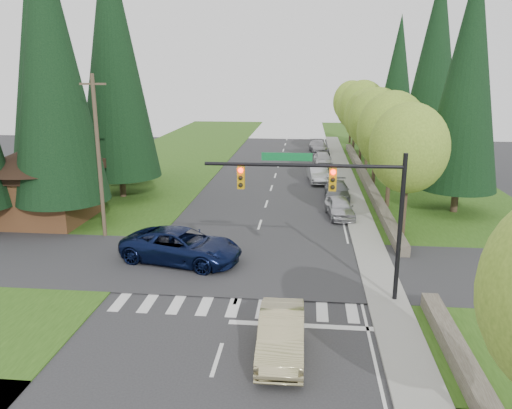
% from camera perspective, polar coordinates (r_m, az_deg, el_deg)
% --- Properties ---
extents(ground, '(120.00, 120.00, 0.00)m').
position_cam_1_polar(ground, '(19.87, -3.95, -15.71)').
color(ground, '#28282B').
rests_on(ground, ground).
extents(grass_east, '(14.00, 110.00, 0.06)m').
position_cam_1_polar(grass_east, '(39.45, 20.24, -0.76)').
color(grass_east, '#294B14').
rests_on(grass_east, ground).
extents(grass_west, '(14.00, 110.00, 0.06)m').
position_cam_1_polar(grass_west, '(41.41, -17.16, 0.23)').
color(grass_west, '#294B14').
rests_on(grass_west, ground).
extents(cross_street, '(120.00, 8.00, 0.10)m').
position_cam_1_polar(cross_street, '(26.98, -1.08, -7.05)').
color(cross_street, '#28282B').
rests_on(cross_street, ground).
extents(sidewalk_east, '(1.80, 80.00, 0.13)m').
position_cam_1_polar(sidewalk_east, '(40.28, 11.14, 0.27)').
color(sidewalk_east, gray).
rests_on(sidewalk_east, ground).
extents(curb_east, '(0.20, 80.00, 0.13)m').
position_cam_1_polar(curb_east, '(40.21, 9.93, 0.30)').
color(curb_east, gray).
rests_on(curb_east, ground).
extents(stone_wall_south, '(0.70, 14.00, 0.70)m').
position_cam_1_polar(stone_wall_south, '(17.82, 24.43, -19.82)').
color(stone_wall_south, '#4C4438').
rests_on(stone_wall_south, ground).
extents(stone_wall_north, '(0.70, 40.00, 0.70)m').
position_cam_1_polar(stone_wall_north, '(48.14, 12.35, 2.96)').
color(stone_wall_north, '#4C4438').
rests_on(stone_wall_north, ground).
extents(traffic_signal, '(8.70, 0.37, 6.80)m').
position_cam_1_polar(traffic_signal, '(21.96, 9.14, 1.26)').
color(traffic_signal, black).
rests_on(traffic_signal, ground).
extents(brown_building, '(8.40, 8.40, 5.40)m').
position_cam_1_polar(brown_building, '(37.23, -23.31, 2.97)').
color(brown_building, '#4C2D19').
rests_on(brown_building, ground).
extents(utility_pole, '(1.60, 0.24, 10.00)m').
position_cam_1_polar(utility_pole, '(31.81, -17.54, 5.30)').
color(utility_pole, '#473828').
rests_on(utility_pole, ground).
extents(decid_tree_0, '(4.80, 4.80, 8.37)m').
position_cam_1_polar(decid_tree_0, '(31.75, 17.06, 6.15)').
color(decid_tree_0, '#38281C').
rests_on(decid_tree_0, ground).
extents(decid_tree_1, '(5.20, 5.20, 8.80)m').
position_cam_1_polar(decid_tree_1, '(38.57, 15.29, 8.05)').
color(decid_tree_1, '#38281C').
rests_on(decid_tree_1, ground).
extents(decid_tree_2, '(5.00, 5.00, 8.82)m').
position_cam_1_polar(decid_tree_2, '(45.41, 13.66, 9.31)').
color(decid_tree_2, '#38281C').
rests_on(decid_tree_2, ground).
extents(decid_tree_3, '(5.00, 5.00, 8.55)m').
position_cam_1_polar(decid_tree_3, '(52.36, 12.75, 9.78)').
color(decid_tree_3, '#38281C').
rests_on(decid_tree_3, ground).
extents(decid_tree_4, '(5.40, 5.40, 9.18)m').
position_cam_1_polar(decid_tree_4, '(59.28, 12.09, 10.78)').
color(decid_tree_4, '#38281C').
rests_on(decid_tree_4, ground).
extents(decid_tree_5, '(4.80, 4.80, 8.30)m').
position_cam_1_polar(decid_tree_5, '(66.25, 11.27, 10.78)').
color(decid_tree_5, '#38281C').
rests_on(decid_tree_5, ground).
extents(decid_tree_6, '(5.20, 5.20, 8.86)m').
position_cam_1_polar(decid_tree_6, '(73.19, 10.87, 11.44)').
color(decid_tree_6, '#38281C').
rests_on(decid_tree_6, ground).
extents(conifer_w_a, '(6.12, 6.12, 19.80)m').
position_cam_1_polar(conifer_w_a, '(34.74, -22.48, 15.03)').
color(conifer_w_a, '#38281C').
rests_on(conifer_w_a, ground).
extents(conifer_w_b, '(5.44, 5.44, 17.80)m').
position_cam_1_polar(conifer_w_b, '(39.68, -23.52, 13.34)').
color(conifer_w_b, '#38281C').
rests_on(conifer_w_b, ground).
extents(conifer_w_c, '(6.46, 6.46, 20.80)m').
position_cam_1_polar(conifer_w_c, '(41.63, -15.99, 16.08)').
color(conifer_w_c, '#38281C').
rests_on(conifer_w_c, ground).
extents(conifer_w_e, '(5.78, 5.78, 18.80)m').
position_cam_1_polar(conifer_w_e, '(47.94, -15.51, 14.70)').
color(conifer_w_e, '#38281C').
rests_on(conifer_w_e, ground).
extents(conifer_e_a, '(5.44, 5.44, 17.80)m').
position_cam_1_polar(conifer_e_a, '(38.41, 23.07, 13.36)').
color(conifer_e_a, '#38281C').
rests_on(conifer_e_a, ground).
extents(conifer_e_b, '(6.12, 6.12, 19.80)m').
position_cam_1_polar(conifer_e_b, '(52.20, 19.77, 14.92)').
color(conifer_e_b, '#38281C').
rests_on(conifer_e_b, ground).
extents(conifer_e_c, '(5.10, 5.10, 16.80)m').
position_cam_1_polar(conifer_e_c, '(65.73, 15.89, 13.76)').
color(conifer_e_c, '#38281C').
rests_on(conifer_e_c, ground).
extents(sedan_champagne, '(1.74, 4.78, 1.56)m').
position_cam_1_polar(sedan_champagne, '(18.98, 2.90, -14.55)').
color(sedan_champagne, tan).
rests_on(sedan_champagne, ground).
extents(suv_navy, '(7.13, 4.51, 1.83)m').
position_cam_1_polar(suv_navy, '(27.54, -8.47, -4.70)').
color(suv_navy, '#0A1335').
rests_on(suv_navy, ground).
extents(parked_car_a, '(2.25, 4.49, 1.47)m').
position_cam_1_polar(parked_car_a, '(36.05, 9.53, -0.30)').
color(parked_car_a, '#B8B8BD').
rests_on(parked_car_a, ground).
extents(parked_car_b, '(1.96, 4.78, 1.38)m').
position_cam_1_polar(parked_car_b, '(41.19, 9.24, 1.58)').
color(parked_car_b, slate).
rests_on(parked_car_b, ground).
extents(parked_car_c, '(2.16, 4.96, 1.59)m').
position_cam_1_polar(parked_car_c, '(47.23, 7.13, 3.51)').
color(parked_car_c, silver).
rests_on(parked_car_c, ground).
extents(parked_car_d, '(2.15, 4.68, 1.55)m').
position_cam_1_polar(parked_car_d, '(55.17, 7.66, 5.14)').
color(parked_car_d, silver).
rests_on(parked_car_d, ground).
extents(parked_car_e, '(2.77, 5.40, 1.50)m').
position_cam_1_polar(parked_car_e, '(64.55, 7.18, 6.57)').
color(parked_car_e, '#99999D').
rests_on(parked_car_e, ground).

